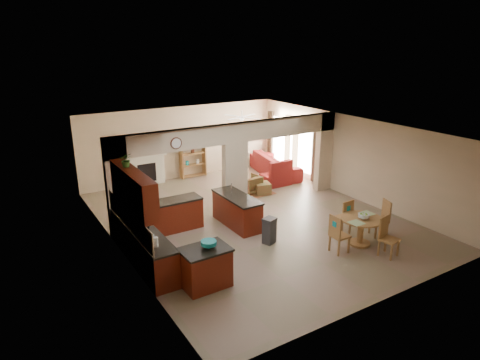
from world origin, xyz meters
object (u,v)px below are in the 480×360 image
armchair (250,184)px  sofa (275,164)px  dining_table (361,227)px  kitchen_island (205,267)px

armchair → sofa: bearing=-153.2°
dining_table → sofa: (1.76, 6.27, -0.09)m
kitchen_island → armchair: kitchen_island is taller
kitchen_island → sofa: bearing=42.6°
kitchen_island → sofa: size_ratio=0.38×
dining_table → armchair: bearing=93.3°
dining_table → armchair: dining_table is taller
kitchen_island → armchair: 6.20m
sofa → armchair: (-2.05, -1.31, -0.09)m
dining_table → sofa: bearing=74.3°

